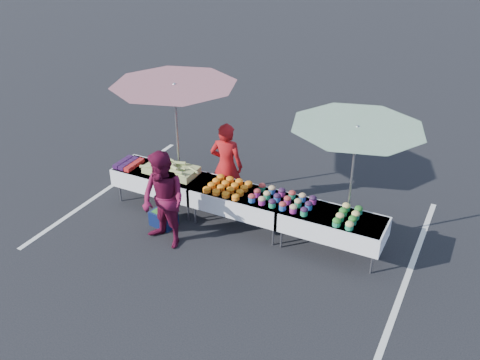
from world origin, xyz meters
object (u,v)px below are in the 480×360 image
at_px(table_center, 240,199).
at_px(vendor, 227,166).
at_px(table_right, 332,223).
at_px(storage_bin, 164,218).
at_px(customer, 163,200).
at_px(umbrella_left, 175,95).
at_px(table_left, 160,179).
at_px(umbrella_right, 356,137).

distance_m(table_center, vendor, 0.86).
bearing_deg(table_right, storage_bin, -168.21).
distance_m(customer, umbrella_left, 2.14).
xyz_separation_m(table_right, umbrella_left, (-3.40, 0.40, 1.68)).
bearing_deg(customer, vendor, 91.91).
bearing_deg(umbrella_left, table_left, -116.95).
distance_m(vendor, storage_bin, 1.59).
xyz_separation_m(table_right, customer, (-2.74, -1.12, 0.32)).
relative_size(vendor, storage_bin, 3.54).
bearing_deg(storage_bin, vendor, 66.23).
xyz_separation_m(vendor, customer, (-0.36, -1.67, 0.01)).
distance_m(vendor, umbrella_left, 1.71).
bearing_deg(table_right, table_left, 180.00).
height_order(customer, umbrella_left, umbrella_left).
bearing_deg(umbrella_left, storage_bin, -74.95).
bearing_deg(umbrella_left, vendor, 8.38).
bearing_deg(table_left, storage_bin, -53.22).
bearing_deg(storage_bin, table_left, 134.53).
xyz_separation_m(customer, storage_bin, (-0.38, 0.47, -0.75)).
bearing_deg(table_center, umbrella_right, 11.57).
relative_size(table_left, table_right, 1.00).
height_order(umbrella_left, umbrella_right, umbrella_left).
distance_m(customer, umbrella_right, 3.47).
bearing_deg(customer, umbrella_right, 41.75).
bearing_deg(umbrella_right, table_center, -168.43).
height_order(table_left, table_center, same).
distance_m(umbrella_left, storage_bin, 2.37).
relative_size(table_center, customer, 1.03).
bearing_deg(storage_bin, umbrella_left, 112.81).
xyz_separation_m(table_left, customer, (0.86, -1.12, 0.32)).
bearing_deg(table_center, umbrella_left, 165.93).
height_order(vendor, customer, customer).
bearing_deg(vendor, table_right, 157.26).
bearing_deg(table_center, customer, -129.88).
relative_size(customer, umbrella_right, 0.72).
distance_m(table_right, umbrella_left, 3.81).
height_order(table_center, umbrella_right, umbrella_right).
distance_m(table_right, vendor, 2.46).
distance_m(table_center, storage_bin, 1.53).
distance_m(table_left, table_right, 3.60).
relative_size(table_left, table_center, 1.00).
relative_size(table_center, umbrella_left, 0.70).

